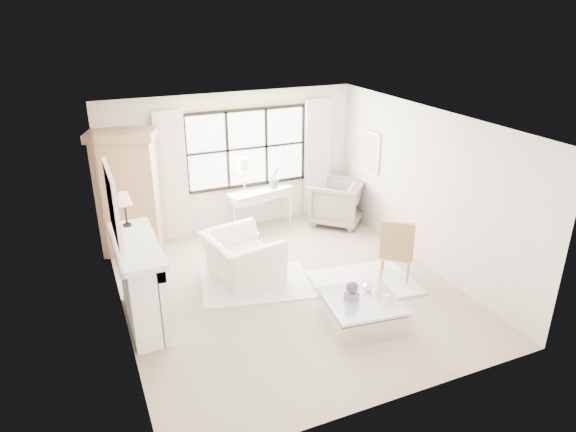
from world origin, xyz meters
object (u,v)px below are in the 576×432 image
club_armchair (242,258)px  console_table (260,208)px  coffee_table (361,312)px  armoire (128,192)px

club_armchair → console_table: bearing=-38.3°
club_armchair → coffee_table: club_armchair is taller
club_armchair → armoire: bearing=30.0°
armoire → club_armchair: armoire is taller
club_armchair → coffee_table: bearing=-158.4°
console_table → club_armchair: 2.13m
console_table → club_armchair: size_ratio=1.14×
armoire → coffee_table: 4.59m
console_table → club_armchair: (-1.02, -1.87, -0.01)m
armoire → console_table: bearing=21.0°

